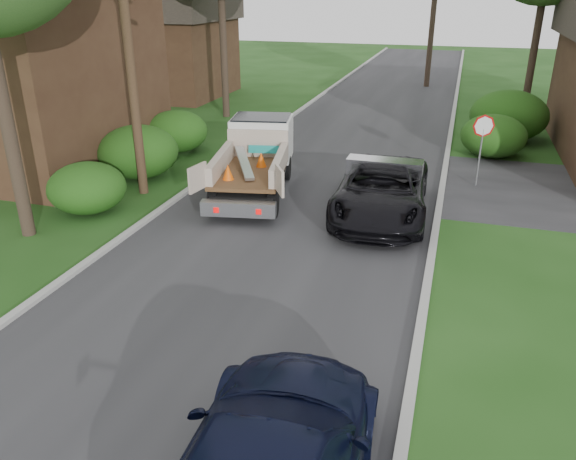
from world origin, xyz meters
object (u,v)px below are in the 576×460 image
(utility_pole, at_px, (127,30))
(flatbed_truck, at_px, (257,152))
(black_pickup, at_px, (381,190))
(stop_sign, at_px, (482,135))
(house_left_near, at_px, (4,48))
(house_left_far, at_px, (166,45))

(utility_pole, distance_m, flatbed_truck, 5.56)
(flatbed_truck, xyz_separation_m, black_pickup, (4.47, -1.49, -0.39))
(stop_sign, xyz_separation_m, utility_pole, (-10.68, -4.02, 3.40))
(stop_sign, relative_size, house_left_near, 0.26)
(utility_pole, distance_m, house_left_near, 6.88)
(flatbed_truck, bearing_deg, house_left_far, 116.22)
(stop_sign, distance_m, utility_pole, 11.91)
(house_left_near, relative_size, flatbed_truck, 1.59)
(utility_pole, relative_size, black_pickup, 1.74)
(house_left_near, bearing_deg, black_pickup, -6.64)
(utility_pole, bearing_deg, house_left_near, 162.80)
(house_left_far, distance_m, black_pickup, 23.15)
(stop_sign, distance_m, flatbed_truck, 7.61)
(black_pickup, bearing_deg, house_left_near, 170.05)
(black_pickup, bearing_deg, utility_pole, 179.18)
(stop_sign, bearing_deg, house_left_near, -173.37)
(house_left_near, distance_m, black_pickup, 14.91)
(stop_sign, height_order, house_left_near, house_left_near)
(utility_pole, xyz_separation_m, house_left_far, (-8.02, 17.02, -2.12))
(house_left_near, distance_m, house_left_far, 15.12)
(stop_sign, distance_m, house_left_near, 17.50)
(stop_sign, xyz_separation_m, flatbed_truck, (-7.27, -2.19, -0.59))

